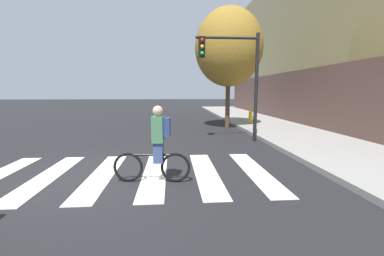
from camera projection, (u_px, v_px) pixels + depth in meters
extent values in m
plane|color=black|center=(93.00, 175.00, 6.16)|extent=(120.00, 120.00, 0.00)
cube|color=silver|center=(48.00, 176.00, 6.08)|extent=(0.55, 3.48, 0.01)
cube|color=silver|center=(102.00, 175.00, 6.18)|extent=(0.55, 3.48, 0.01)
cube|color=silver|center=(155.00, 174.00, 6.28)|extent=(0.55, 3.48, 0.01)
cube|color=silver|center=(206.00, 172.00, 6.37)|extent=(0.55, 3.48, 0.01)
cube|color=silver|center=(255.00, 171.00, 6.47)|extent=(0.55, 3.48, 0.01)
torus|color=black|center=(175.00, 167.00, 5.67)|extent=(0.66, 0.13, 0.66)
torus|color=black|center=(128.00, 167.00, 5.69)|extent=(0.66, 0.13, 0.66)
cylinder|color=black|center=(151.00, 155.00, 5.64)|extent=(0.89, 0.14, 0.05)
cylinder|color=black|center=(159.00, 152.00, 5.63)|extent=(0.04, 0.04, 0.45)
cube|color=#384772|center=(159.00, 150.00, 5.62)|extent=(0.23, 0.30, 0.56)
cube|color=#3F724C|center=(158.00, 129.00, 5.56)|extent=(0.28, 0.38, 0.56)
sphere|color=tan|center=(158.00, 111.00, 5.50)|extent=(0.22, 0.22, 0.22)
cube|color=navy|center=(166.00, 127.00, 5.55)|extent=(0.19, 0.29, 0.40)
cylinder|color=black|center=(256.00, 89.00, 10.12)|extent=(0.14, 0.14, 4.20)
cylinder|color=black|center=(227.00, 38.00, 9.76)|extent=(2.40, 0.10, 0.10)
cube|color=black|center=(202.00, 47.00, 9.73)|extent=(0.24, 0.20, 0.76)
sphere|color=red|center=(202.00, 40.00, 9.59)|extent=(0.14, 0.14, 0.14)
sphere|color=gold|center=(202.00, 47.00, 9.62)|extent=(0.14, 0.14, 0.14)
sphere|color=green|center=(202.00, 53.00, 9.66)|extent=(0.14, 0.14, 0.14)
cylinder|color=gold|center=(251.00, 118.00, 14.96)|extent=(0.22, 0.22, 0.65)
sphere|color=gold|center=(251.00, 111.00, 14.91)|extent=(0.18, 0.18, 0.18)
cylinder|color=gold|center=(253.00, 117.00, 14.97)|extent=(0.12, 0.09, 0.09)
cylinder|color=#4C3823|center=(228.00, 102.00, 13.94)|extent=(0.24, 0.24, 2.86)
ellipsoid|color=olive|center=(229.00, 47.00, 13.54)|extent=(3.56, 3.56, 4.09)
cube|color=brown|center=(376.00, 97.00, 18.56)|extent=(14.83, 24.24, 3.20)
cube|color=olive|center=(383.00, 22.00, 17.83)|extent=(14.53, 23.75, 7.03)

